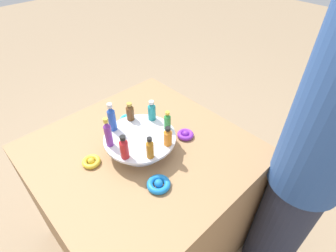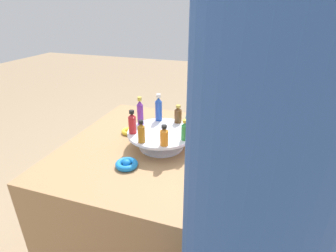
{
  "view_description": "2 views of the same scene",
  "coord_description": "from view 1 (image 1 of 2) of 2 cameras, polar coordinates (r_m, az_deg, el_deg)",
  "views": [
    {
      "loc": [
        0.49,
        0.7,
        1.65
      ],
      "look_at": [
        -0.07,
        0.1,
        0.95
      ],
      "focal_mm": 28.0,
      "sensor_mm": 36.0,
      "label": 1
    },
    {
      "loc": [
        -0.38,
        1.03,
        1.41
      ],
      "look_at": [
        -0.06,
        0.09,
        0.95
      ],
      "focal_mm": 28.0,
      "sensor_mm": 36.0,
      "label": 2
    }
  ],
  "objects": [
    {
      "name": "ribbon_bow_purple",
      "position": [
        1.26,
        3.81,
        -1.87
      ],
      "size": [
        0.08,
        0.08,
        0.03
      ],
      "color": "purple",
      "rests_on": "party_table"
    },
    {
      "name": "bottle_purple",
      "position": [
        1.1,
        -12.91,
        -1.54
      ],
      "size": [
        0.03,
        0.03,
        0.14
      ],
      "color": "#702D93",
      "rests_on": "display_stand"
    },
    {
      "name": "ribbon_bow_teal",
      "position": [
        1.37,
        -8.83,
        1.5
      ],
      "size": [
        0.08,
        0.08,
        0.03
      ],
      "color": "#2DB7CC",
      "rests_on": "party_table"
    },
    {
      "name": "person_figure",
      "position": [
        1.19,
        29.36,
        -6.07
      ],
      "size": [
        0.3,
        0.3,
        1.75
      ],
      "rotation": [
        0.0,
        0.0,
        -0.95
      ],
      "color": "#282D42",
      "rests_on": "ground_plane"
    },
    {
      "name": "display_stand",
      "position": [
        1.18,
        -6.04,
        -3.3
      ],
      "size": [
        0.32,
        0.32,
        0.08
      ],
      "color": "silver",
      "rests_on": "party_table"
    },
    {
      "name": "bottle_brown",
      "position": [
        1.23,
        -8.26,
        3.04
      ],
      "size": [
        0.04,
        0.04,
        0.09
      ],
      "color": "brown",
      "rests_on": "display_stand"
    },
    {
      "name": "bottle_orange",
      "position": [
        1.09,
        -0.04,
        -2.33
      ],
      "size": [
        0.04,
        0.04,
        0.09
      ],
      "color": "orange",
      "rests_on": "display_stand"
    },
    {
      "name": "bottle_teal",
      "position": [
        1.22,
        -3.55,
        3.29
      ],
      "size": [
        0.04,
        0.04,
        0.1
      ],
      "color": "teal",
      "rests_on": "display_stand"
    },
    {
      "name": "party_table",
      "position": [
        1.52,
        -4.85,
        -15.6
      ],
      "size": [
        0.92,
        0.92,
        0.79
      ],
      "color": "#9E754C",
      "rests_on": "ground_plane"
    },
    {
      "name": "bottle_red",
      "position": [
        1.04,
        -9.55,
        -4.7
      ],
      "size": [
        0.04,
        0.04,
        0.11
      ],
      "color": "#B21E23",
      "rests_on": "display_stand"
    },
    {
      "name": "bottle_blue",
      "position": [
        1.17,
        -12.15,
        1.73
      ],
      "size": [
        0.03,
        0.03,
        0.14
      ],
      "color": "#234CAD",
      "rests_on": "display_stand"
    },
    {
      "name": "ground_plane",
      "position": [
        1.86,
        -4.13,
        -22.47
      ],
      "size": [
        12.0,
        12.0,
        0.0
      ],
      "primitive_type": "plane",
      "color": "#997F60"
    },
    {
      "name": "bottle_amber",
      "position": [
        1.03,
        -3.95,
        -4.86
      ],
      "size": [
        0.03,
        0.03,
        0.1
      ],
      "color": "#AD6B19",
      "rests_on": "display_stand"
    },
    {
      "name": "ribbon_bow_gold",
      "position": [
        1.19,
        -16.36,
        -7.44
      ],
      "size": [
        0.08,
        0.08,
        0.03
      ],
      "color": "gold",
      "rests_on": "party_table"
    },
    {
      "name": "ribbon_bow_blue",
      "position": [
        1.06,
        -2.06,
        -12.53
      ],
      "size": [
        0.1,
        0.1,
        0.04
      ],
      "color": "blue",
      "rests_on": "party_table"
    },
    {
      "name": "bottle_green",
      "position": [
        1.16,
        -0.13,
        1.08
      ],
      "size": [
        0.03,
        0.03,
        0.09
      ],
      "color": "#288438",
      "rests_on": "display_stand"
    }
  ]
}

